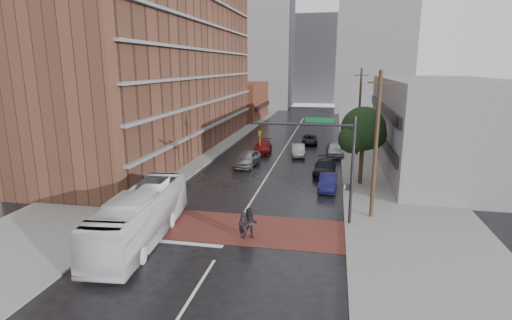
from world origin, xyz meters
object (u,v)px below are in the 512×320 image
Objects in this scene: car_travel_b at (298,150)px; car_parked_near at (328,182)px; pedestrian_a at (243,225)px; car_parked_mid at (325,167)px; pedestrian_b at (250,223)px; car_parked_far at (335,149)px; car_travel_a at (247,158)px; car_travel_c at (263,147)px; transit_bus at (141,216)px; suv_travel at (310,140)px.

car_travel_b reaches higher than car_parked_near.
car_parked_near is at bearing -80.33° from car_travel_b.
pedestrian_a is 16.41m from car_parked_mid.
car_parked_far is at bearing 78.44° from pedestrian_b.
pedestrian_a is 0.36× the size of car_travel_a.
car_travel_b is at bearing -17.06° from car_travel_c.
car_travel_c is 0.97× the size of car_parked_mid.
transit_bus reaches higher than car_parked_far.
car_parked_far is (4.16, 0.81, 0.12)m from car_travel_b.
car_travel_c reaches higher than car_travel_b.
car_travel_c reaches higher than suv_travel.
car_travel_b is 4.49m from car_travel_c.
car_travel_a is at bearing 144.25° from car_parked_near.
transit_bus is 2.24× the size of car_travel_a.
transit_bus is at bearing -107.77° from suv_travel.
car_travel_b is at bearing 55.69° from car_travel_a.
car_parked_mid is (-0.39, 4.82, 0.05)m from car_parked_near.
transit_bus reaches higher than pedestrian_a.
car_parked_mid is at bearing -73.63° from car_travel_b.
pedestrian_a is at bearing 7.55° from transit_bus.
car_parked_near is 0.86× the size of car_parked_far.
car_travel_c is 1.10× the size of suv_travel.
suv_travel is (1.67, 30.80, -0.35)m from pedestrian_b.
suv_travel is at bearing 100.31° from car_parked_near.
pedestrian_a is 0.42× the size of car_travel_b.
car_parked_mid is at bearing 53.56° from transit_bus.
car_travel_b is (1.18, 23.47, -0.19)m from pedestrian_a.
car_parked_mid is at bearing -7.73° from car_travel_a.
transit_bus is 5.74× the size of pedestrian_b.
car_travel_a reaches higher than car_travel_c.
car_travel_a is at bearing 169.74° from car_parked_mid.
car_parked_near is (3.64, -12.48, -0.02)m from car_travel_b.
pedestrian_a is 24.86m from car_parked_far.
pedestrian_b is 0.46× the size of car_travel_b.
transit_bus is 26.04m from car_travel_c.
car_travel_a is 11.16m from car_parked_far.
car_parked_mid is at bearing -98.80° from car_parked_far.
transit_bus is at bearing -128.72° from car_parked_near.
suv_travel is at bearing 72.05° from car_travel_a.
car_parked_far is at bearing 86.23° from car_parked_mid.
car_travel_c is at bearing 98.41° from pedestrian_b.
transit_bus reaches higher than car_travel_a.
car_travel_a is at bearing -135.77° from car_travel_b.
car_parked_far is (4.97, 24.09, -0.15)m from pedestrian_b.
car_travel_a is 1.03× the size of car_parked_far.
car_parked_far is at bearing -67.73° from suv_travel.
car_travel_c is 8.32m from suv_travel.
car_travel_b reaches higher than suv_travel.
transit_bus reaches higher than car_travel_b.
suv_travel is 7.48m from car_parked_far.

